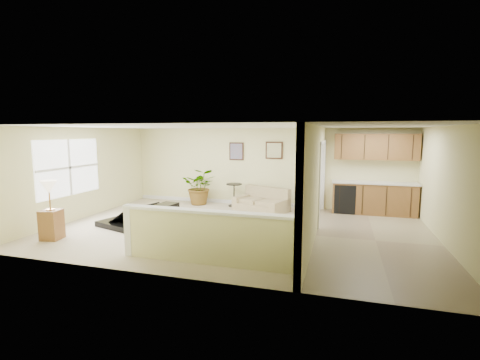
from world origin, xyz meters
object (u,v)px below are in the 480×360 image
(lamp_stand, at_px, (51,215))
(piano, at_px, (131,204))
(piano_bench, at_px, (164,215))
(loveseat, at_px, (261,199))
(small_plant, at_px, (302,205))
(palm_plant, at_px, (200,187))
(accent_table, at_px, (234,192))

(lamp_stand, bearing_deg, piano, 59.40)
(piano_bench, relative_size, loveseat, 0.43)
(piano, height_order, lamp_stand, lamp_stand)
(piano_bench, relative_size, small_plant, 1.47)
(palm_plant, distance_m, small_plant, 3.40)
(palm_plant, height_order, lamp_stand, lamp_stand)
(piano_bench, bearing_deg, accent_table, 70.24)
(piano_bench, bearing_deg, piano, -174.82)
(small_plant, distance_m, lamp_stand, 6.53)
(loveseat, xyz_separation_m, lamp_stand, (-3.81, -4.17, 0.21))
(piano, bearing_deg, accent_table, 73.67)
(palm_plant, bearing_deg, lamp_stand, -110.57)
(piano_bench, height_order, small_plant, small_plant)
(loveseat, xyz_separation_m, accent_table, (-0.98, 0.33, 0.13))
(loveseat, height_order, palm_plant, palm_plant)
(small_plant, relative_size, lamp_stand, 0.43)
(piano_bench, height_order, accent_table, accent_table)
(loveseat, height_order, lamp_stand, lamp_stand)
(lamp_stand, bearing_deg, palm_plant, 69.43)
(piano_bench, relative_size, palm_plant, 0.65)
(piano_bench, distance_m, palm_plant, 2.79)
(lamp_stand, bearing_deg, loveseat, 47.53)
(piano, height_order, palm_plant, piano)
(loveseat, height_order, accent_table, loveseat)
(piano, bearing_deg, lamp_stand, -103.71)
(piano, xyz_separation_m, lamp_stand, (-0.96, -1.62, 0.03))
(accent_table, relative_size, lamp_stand, 0.56)
(small_plant, bearing_deg, accent_table, 171.02)
(piano, bearing_deg, loveseat, 58.59)
(lamp_stand, bearing_deg, small_plant, 39.42)
(piano, distance_m, small_plant, 4.80)
(loveseat, bearing_deg, accent_table, -175.87)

